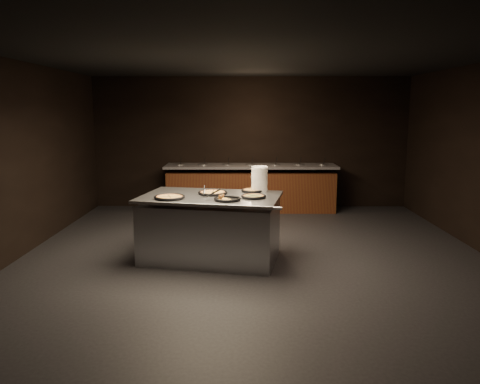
{
  "coord_description": "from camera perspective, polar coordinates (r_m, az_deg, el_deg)",
  "views": [
    {
      "loc": [
        -0.17,
        -6.49,
        2.17
      ],
      "look_at": [
        -0.21,
        0.3,
        0.98
      ],
      "focal_mm": 35.0,
      "sensor_mm": 36.0,
      "label": 1
    }
  ],
  "objects": [
    {
      "name": "pan_veggie_slices",
      "position": [
        6.61,
        1.67,
        -0.54
      ],
      "size": [
        0.36,
        0.36,
        0.04
      ],
      "rotation": [
        0.0,
        0.0,
        -0.89
      ],
      "color": "black",
      "rests_on": "serving_counter"
    },
    {
      "name": "serving_counter",
      "position": [
        6.89,
        -3.58,
        -4.51
      ],
      "size": [
        2.18,
        1.62,
        0.95
      ],
      "rotation": [
        0.0,
        0.0,
        -0.19
      ],
      "color": "#B5B8BD",
      "rests_on": "ground"
    },
    {
      "name": "server_right",
      "position": [
        6.44,
        -2.82,
        -0.31
      ],
      "size": [
        0.32,
        0.09,
        0.15
      ],
      "rotation": [
        0.0,
        0.0,
        0.03
      ],
      "color": "#B5B8BD",
      "rests_on": "serving_counter"
    },
    {
      "name": "plate_stack",
      "position": [
        7.09,
        2.4,
        1.57
      ],
      "size": [
        0.25,
        0.25,
        0.38
      ],
      "primitive_type": "cylinder",
      "color": "white",
      "rests_on": "serving_counter"
    },
    {
      "name": "pan_cheese_whole",
      "position": [
        6.91,
        -3.35,
        -0.08
      ],
      "size": [
        0.43,
        0.43,
        0.04
      ],
      "rotation": [
        0.0,
        0.0,
        -0.04
      ],
      "color": "black",
      "rests_on": "serving_counter"
    },
    {
      "name": "server_left",
      "position": [
        6.75,
        -4.37,
        0.1
      ],
      "size": [
        0.09,
        0.3,
        0.14
      ],
      "rotation": [
        0.0,
        0.0,
        1.53
      ],
      "color": "#B5B8BD",
      "rests_on": "serving_counter"
    },
    {
      "name": "pan_cheese_slices_a",
      "position": [
        7.1,
        1.54,
        0.2
      ],
      "size": [
        0.34,
        0.34,
        0.04
      ],
      "rotation": [
        0.0,
        0.0,
        0.51
      ],
      "color": "black",
      "rests_on": "serving_counter"
    },
    {
      "name": "pan_cheese_slices_b",
      "position": [
        6.42,
        -1.54,
        -0.85
      ],
      "size": [
        0.37,
        0.37,
        0.04
      ],
      "rotation": [
        0.0,
        0.0,
        2.13
      ],
      "color": "black",
      "rests_on": "serving_counter"
    },
    {
      "name": "salad_bar",
      "position": [
        10.2,
        1.33,
        0.17
      ],
      "size": [
        3.7,
        0.83,
        1.18
      ],
      "color": "#563314",
      "rests_on": "ground"
    },
    {
      "name": "room",
      "position": [
        6.53,
        1.86,
        3.6
      ],
      "size": [
        7.02,
        8.02,
        2.92
      ],
      "color": "black",
      "rests_on": "ground"
    },
    {
      "name": "pan_veggie_whole",
      "position": [
        6.62,
        -8.59,
        -0.62
      ],
      "size": [
        0.43,
        0.43,
        0.04
      ],
      "rotation": [
        0.0,
        0.0,
        0.3
      ],
      "color": "black",
      "rests_on": "serving_counter"
    }
  ]
}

